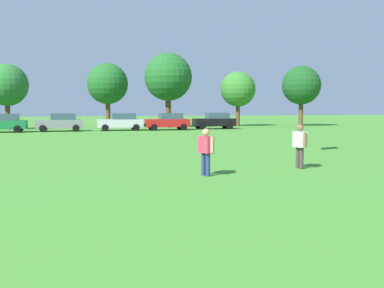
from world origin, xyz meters
name	(u,v)px	position (x,y,z in m)	size (l,w,h in m)	color
ground_plane	(94,142)	(0.00, 30.00, 0.00)	(160.00, 160.00, 0.00)	#42842D
adult_bystander	(206,148)	(3.18, 14.22, 0.93)	(0.47, 0.69, 1.58)	navy
bystander_near_trees	(300,142)	(7.05, 15.05, 0.98)	(0.35, 0.78, 1.65)	#3F3833
parked_car_green_0	(2,123)	(-7.67, 42.75, 0.86)	(4.30, 2.02, 1.68)	#196B38
parked_car_gray_1	(61,122)	(-2.65, 43.26, 0.86)	(4.30, 2.02, 1.68)	slate
parked_car_silver_2	(121,122)	(2.93, 43.33, 0.86)	(4.30, 2.02, 1.68)	silver
parked_car_red_3	(168,121)	(7.54, 43.14, 0.86)	(4.30, 2.02, 1.68)	red
parked_car_black_4	(215,121)	(12.67, 44.09, 0.86)	(4.30, 2.02, 1.68)	black
tree_left	(7,85)	(-8.00, 48.15, 4.47)	(4.25, 4.25, 6.62)	brown
tree_center_left	(108,84)	(2.20, 51.53, 4.89)	(4.64, 4.64, 7.24)	brown
tree_center_right	(168,77)	(8.61, 48.45, 5.54)	(5.27, 5.27, 8.21)	brown
tree_right	(238,89)	(17.22, 49.63, 4.35)	(4.14, 4.14, 6.45)	brown
tree_far_right	(301,86)	(24.69, 48.28, 4.81)	(4.58, 4.58, 7.13)	brown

